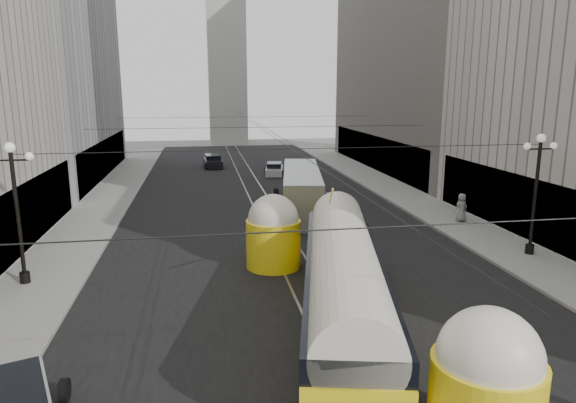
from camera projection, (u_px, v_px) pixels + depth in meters
name	position (u px, v px, depth m)	size (l,w,h in m)	color
road	(263.00, 205.00, 39.35)	(20.00, 85.00, 0.02)	black
sidewalk_left	(108.00, 200.00, 40.75)	(4.00, 72.00, 0.15)	gray
sidewalk_right	(395.00, 191.00, 44.66)	(4.00, 72.00, 0.15)	gray
rail_left	(253.00, 206.00, 39.23)	(0.12, 85.00, 0.04)	gray
rail_right	(272.00, 205.00, 39.47)	(0.12, 85.00, 0.04)	gray
building_left_far	(29.00, 28.00, 47.93)	(12.60, 28.60, 28.60)	#999999
building_right_far	(432.00, 15.00, 54.02)	(12.60, 32.60, 32.60)	#514C47
distant_tower	(226.00, 49.00, 81.86)	(6.00, 6.00, 31.36)	#B2AFA8
lamppost_left_mid	(17.00, 206.00, 22.53)	(1.86, 0.44, 6.37)	black
lamppost_right_mid	(536.00, 187.00, 26.64)	(1.86, 0.44, 6.37)	black
catenary	(265.00, 129.00, 37.13)	(25.00, 72.00, 0.23)	black
streetcar	(343.00, 281.00, 18.91)	(5.96, 16.81, 3.77)	yellow
city_bus	(302.00, 189.00, 36.95)	(4.52, 12.40, 3.07)	#9B9DA0
sedan_white_far	(274.00, 169.00, 53.17)	(2.35, 4.28, 1.28)	silver
sedan_dark_far	(213.00, 161.00, 58.45)	(2.13, 4.61, 1.42)	black
pedestrian_sidewalk_right	(461.00, 208.00, 33.84)	(0.92, 0.57, 1.88)	slate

